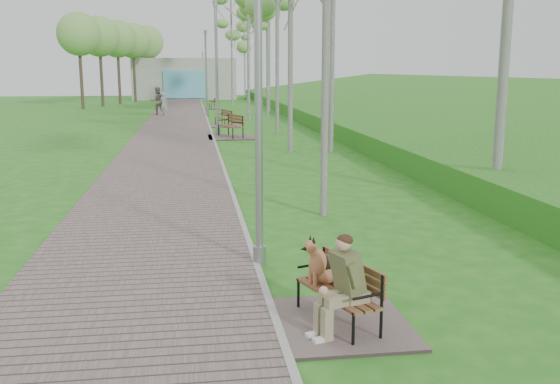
{
  "coord_description": "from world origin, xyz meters",
  "views": [
    {
      "loc": [
        -0.93,
        -12.95,
        2.96
      ],
      "look_at": [
        0.5,
        -2.92,
        0.96
      ],
      "focal_mm": 40.0,
      "sensor_mm": 36.0,
      "label": 1
    }
  ],
  "objects": [
    {
      "name": "ground",
      "position": [
        0.0,
        0.0,
        0.0
      ],
      "size": [
        120.0,
        120.0,
        0.0
      ],
      "primitive_type": "plane",
      "color": "#236A19",
      "rests_on": "ground"
    },
    {
      "name": "walkway",
      "position": [
        -1.75,
        21.5,
        0.02
      ],
      "size": [
        3.5,
        67.0,
        0.04
      ],
      "primitive_type": "cube",
      "color": "#655552",
      "rests_on": "ground"
    },
    {
      "name": "kerb",
      "position": [
        0.0,
        21.5,
        0.03
      ],
      "size": [
        0.1,
        67.0,
        0.05
      ],
      "primitive_type": "cube",
      "color": "#999993",
      "rests_on": "ground"
    },
    {
      "name": "embankment",
      "position": [
        12.0,
        20.0,
        0.0
      ],
      "size": [
        14.0,
        70.0,
        1.6
      ],
      "primitive_type": "cube",
      "color": "#47942E",
      "rests_on": "ground"
    },
    {
      "name": "building_north",
      "position": [
        -1.5,
        50.97,
        1.99
      ],
      "size": [
        10.0,
        5.2,
        4.0
      ],
      "color": "#9E9E99",
      "rests_on": "ground"
    },
    {
      "name": "bench_main",
      "position": [
        0.66,
        -6.25,
        0.38
      ],
      "size": [
        1.57,
        1.74,
        1.37
      ],
      "color": "#655552",
      "rests_on": "ground"
    },
    {
      "name": "bench_second",
      "position": [
        0.76,
        14.36,
        0.23
      ],
      "size": [
        2.03,
        2.25,
        1.24
      ],
      "color": "#655552",
      "rests_on": "ground"
    },
    {
      "name": "bench_third",
      "position": [
        0.75,
        20.11,
        0.19
      ],
      "size": [
        1.68,
        1.86,
        1.03
      ],
      "color": "#655552",
      "rests_on": "ground"
    },
    {
      "name": "bench_far",
      "position": [
        0.7,
        34.4,
        0.18
      ],
      "size": [
        1.61,
        1.79,
        0.99
      ],
      "color": "#655552",
      "rests_on": "ground"
    },
    {
      "name": "lamp_post_near",
      "position": [
        0.06,
        -3.79,
        2.38
      ],
      "size": [
        0.2,
        0.2,
        5.09
      ],
      "color": "gray",
      "rests_on": "ground"
    },
    {
      "name": "lamp_post_second",
      "position": [
        0.25,
        15.53,
        2.77
      ],
      "size": [
        0.23,
        0.23,
        5.92
      ],
      "color": "gray",
      "rests_on": "ground"
    },
    {
      "name": "lamp_post_third",
      "position": [
        0.08,
        27.75,
        2.51
      ],
      "size": [
        0.21,
        0.21,
        5.36
      ],
      "color": "gray",
      "rests_on": "ground"
    },
    {
      "name": "lamp_post_far",
      "position": [
        0.33,
        49.56,
        2.16
      ],
      "size": [
        0.18,
        0.18,
        4.62
      ],
      "color": "gray",
      "rests_on": "ground"
    },
    {
      "name": "pedestrian_near",
      "position": [
        -2.67,
        28.41,
        0.74
      ],
      "size": [
        0.64,
        0.54,
        1.48
      ],
      "primitive_type": "imported",
      "rotation": [
        0.0,
        0.0,
        2.73
      ],
      "color": "silver",
      "rests_on": "ground"
    },
    {
      "name": "pedestrian_far",
      "position": [
        -3.1,
        28.7,
        0.92
      ],
      "size": [
        1.03,
        0.88,
        1.83
      ],
      "primitive_type": "imported",
      "rotation": [
        0.0,
        0.0,
        3.38
      ],
      "color": "gray",
      "rests_on": "ground"
    },
    {
      "name": "birch_far_a",
      "position": [
        4.31,
        29.19,
        6.53
      ],
      "size": [
        2.49,
        2.49,
        8.32
      ],
      "color": "silver",
      "rests_on": "ground"
    },
    {
      "name": "birch_far_b",
      "position": [
        3.89,
        26.53,
        6.86
      ],
      "size": [
        2.56,
        2.56,
        8.74
      ],
      "color": "silver",
      "rests_on": "ground"
    },
    {
      "name": "birch_distant_a",
      "position": [
        2.45,
        38.63,
        7.29
      ],
      "size": [
        2.48,
        2.48,
        9.29
      ],
      "color": "silver",
      "rests_on": "ground"
    },
    {
      "name": "birch_distant_b",
      "position": [
        4.41,
        49.35,
        6.14
      ],
      "size": [
        2.31,
        2.31,
        7.82
      ],
      "color": "silver",
      "rests_on": "ground"
    }
  ]
}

